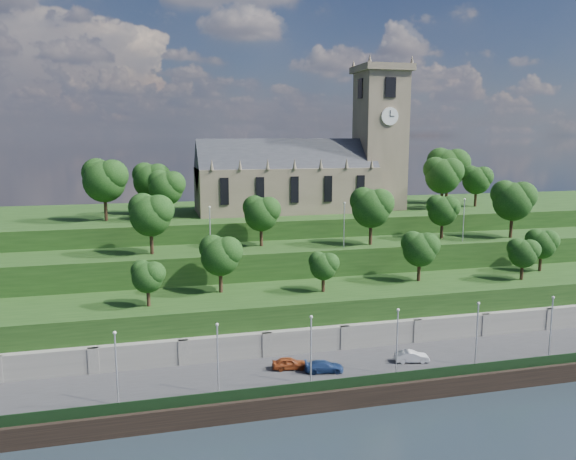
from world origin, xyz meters
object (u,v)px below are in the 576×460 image
object	(u,v)px
church	(312,169)
car_left	(289,363)
car_right	(324,366)
car_middle	(412,357)

from	to	relation	value
church	car_left	xyz separation A→B (m)	(-14.03, -38.97, -19.84)
car_left	car_right	xyz separation A→B (m)	(3.63, -1.76, -0.04)
car_left	car_right	world-z (taller)	car_left
church	car_right	distance (m)	46.50
car_middle	car_right	bearing A→B (deg)	102.65
church	car_right	world-z (taller)	church
church	car_left	size ratio (longest dim) A/B	9.67
car_right	car_left	bearing A→B (deg)	74.53
car_left	car_right	distance (m)	4.03
church	car_middle	xyz separation A→B (m)	(0.58, -40.55, -19.86)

